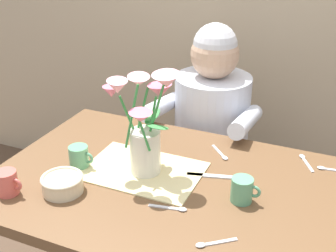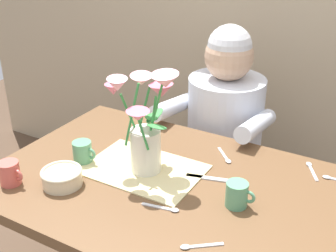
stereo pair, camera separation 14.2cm
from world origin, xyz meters
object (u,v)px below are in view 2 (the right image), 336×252
at_px(ceramic_bowl, 62,177).
at_px(coffee_cup, 237,195).
at_px(flower_vase, 146,124).
at_px(dinner_knife, 214,179).
at_px(seated_person, 223,147).
at_px(tea_cup, 83,152).
at_px(ceramic_mug, 10,173).

height_order(ceramic_bowl, coffee_cup, coffee_cup).
relative_size(flower_vase, coffee_cup, 4.02).
relative_size(flower_vase, dinner_knife, 1.97).
xyz_separation_m(dinner_knife, coffee_cup, (0.12, -0.10, 0.04)).
bearing_deg(coffee_cup, seated_person, 116.06).
bearing_deg(ceramic_bowl, tea_cup, 103.38).
distance_m(flower_vase, ceramic_mug, 0.47).
xyz_separation_m(dinner_knife, ceramic_mug, (-0.57, -0.36, 0.04)).
bearing_deg(dinner_knife, tea_cup, -179.65).
relative_size(flower_vase, tea_cup, 4.02).
relative_size(flower_vase, ceramic_mug, 4.02).
relative_size(seated_person, tea_cup, 12.20).
height_order(flower_vase, dinner_knife, flower_vase).
xyz_separation_m(flower_vase, tea_cup, (-0.23, -0.06, -0.14)).
bearing_deg(seated_person, dinner_knife, -70.09).
xyz_separation_m(tea_cup, ceramic_mug, (-0.12, -0.23, 0.00)).
height_order(dinner_knife, ceramic_mug, ceramic_mug).
distance_m(ceramic_mug, coffee_cup, 0.74).
xyz_separation_m(seated_person, coffee_cup, (0.30, -0.62, 0.22)).
height_order(tea_cup, ceramic_mug, same).
height_order(seated_person, flower_vase, seated_person).
relative_size(flower_vase, ceramic_bowl, 2.75).
height_order(seated_person, dinner_knife, seated_person).
distance_m(seated_person, tea_cup, 0.74).
distance_m(ceramic_bowl, ceramic_mug, 0.17).
bearing_deg(ceramic_mug, tea_cup, 63.02).
relative_size(ceramic_mug, coffee_cup, 1.00).
distance_m(seated_person, ceramic_bowl, 0.86).
distance_m(dinner_knife, ceramic_mug, 0.67).
bearing_deg(ceramic_bowl, dinner_knife, 33.42).
bearing_deg(coffee_cup, flower_vase, 175.03).
bearing_deg(flower_vase, ceramic_bowl, -133.03).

